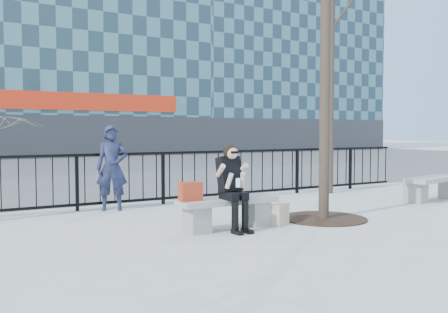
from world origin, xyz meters
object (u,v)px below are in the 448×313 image
seated_woman (233,188)px  standing_man (112,168)px  bench_main (228,210)px  bench_second (433,186)px

seated_woman → standing_man: standing_man is taller
bench_main → bench_second: size_ratio=0.93×
bench_main → seated_woman: bearing=-90.0°
bench_second → standing_man: standing_man is taller
standing_man → bench_second: bearing=1.9°
seated_woman → bench_second: bearing=6.0°
bench_main → bench_second: bearing=4.4°
seated_woman → standing_man: (-0.99, 2.88, 0.16)m
bench_main → standing_man: (-0.99, 2.72, 0.53)m
bench_main → seated_woman: seated_woman is taller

